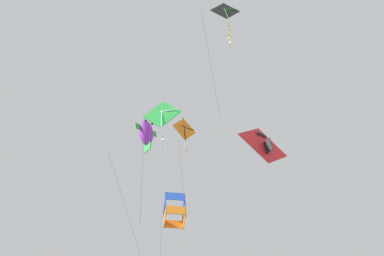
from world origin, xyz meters
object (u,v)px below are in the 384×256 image
(kite_delta_near_left, at_px, (264,145))
(kite_diamond_upper_right, at_px, (225,12))
(kite_diamond_mid_left, at_px, (162,115))
(kite_fish_near_right, at_px, (146,133))
(kite_diamond_highest, at_px, (184,129))
(kite_box_far_centre, at_px, (174,210))

(kite_delta_near_left, xyz_separation_m, kite_diamond_upper_right, (-6.91, -2.70, 4.18))
(kite_diamond_upper_right, xyz_separation_m, kite_diamond_mid_left, (-0.44, 4.10, -4.96))
(kite_fish_near_right, distance_m, kite_delta_near_left, 7.19)
(kite_diamond_highest, height_order, kite_diamond_upper_right, kite_diamond_highest)
(kite_diamond_highest, distance_m, kite_delta_near_left, 8.49)
(kite_box_far_centre, xyz_separation_m, kite_diamond_upper_right, (-7.08, -10.38, 6.19))
(kite_diamond_highest, xyz_separation_m, kite_delta_near_left, (-0.57, -7.21, -4.43))
(kite_fish_near_right, xyz_separation_m, kite_diamond_upper_right, (-1.66, -7.59, 3.68))
(kite_box_far_centre, height_order, kite_diamond_highest, kite_diamond_highest)
(kite_box_far_centre, bearing_deg, kite_diamond_highest, 169.39)
(kite_delta_near_left, bearing_deg, kite_diamond_highest, -85.31)
(kite_box_far_centre, relative_size, kite_diamond_mid_left, 1.10)
(kite_diamond_highest, bearing_deg, kite_box_far_centre, -40.35)
(kite_diamond_upper_right, relative_size, kite_diamond_mid_left, 0.98)
(kite_diamond_upper_right, bearing_deg, kite_diamond_highest, -99.50)
(kite_box_far_centre, distance_m, kite_diamond_mid_left, 9.88)
(kite_box_far_centre, height_order, kite_diamond_upper_right, kite_diamond_upper_right)
(kite_fish_near_right, xyz_separation_m, kite_diamond_mid_left, (-2.10, -3.49, -1.28))
(kite_diamond_highest, relative_size, kite_diamond_upper_right, 0.87)
(kite_delta_near_left, bearing_deg, kite_diamond_upper_right, 30.54)
(kite_fish_near_right, relative_size, kite_diamond_upper_right, 1.35)
(kite_box_far_centre, bearing_deg, kite_diamond_mid_left, 78.77)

